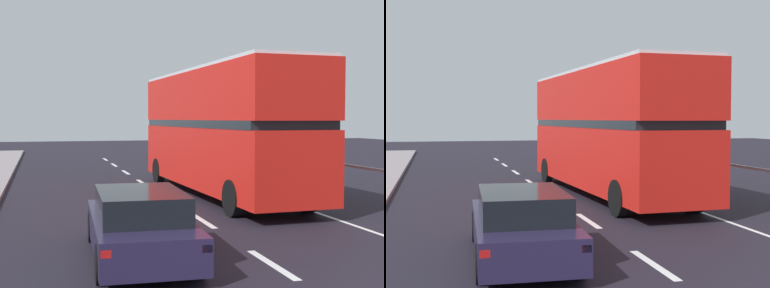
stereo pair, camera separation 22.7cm
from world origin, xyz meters
TOP-DOWN VIEW (x-y plane):
  - lane_paint_markings at (2.06, 8.94)m, footprint 3.56×46.00m
  - double_decker_bus_red at (1.94, 13.21)m, footprint 2.90×11.21m
  - hatchback_car_near at (-2.23, 5.59)m, footprint 1.95×4.55m

SIDE VIEW (x-z plane):
  - lane_paint_markings at x=2.06m, z-range 0.00..0.01m
  - hatchback_car_near at x=-2.23m, z-range -0.02..1.28m
  - double_decker_bus_red at x=1.94m, z-range 0.15..4.45m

